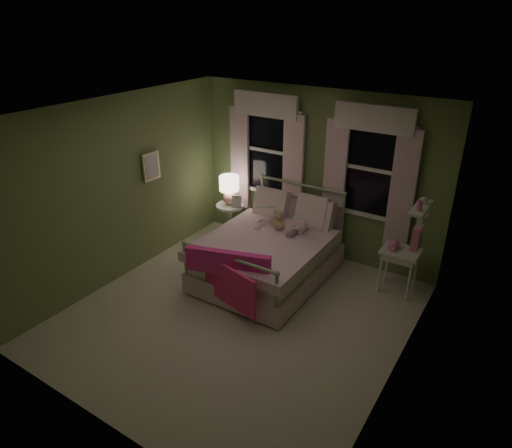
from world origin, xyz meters
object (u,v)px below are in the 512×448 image
Objects in this scene: child_left at (268,205)px; nightstand_right at (400,257)px; teddy_bear at (279,222)px; table_lamp at (229,188)px; nightstand_left at (230,217)px; child_right at (301,216)px; bed at (269,255)px.

child_left is 1.16× the size of nightstand_right.
table_lamp reaches higher than teddy_bear.
child_left reaches higher than nightstand_left.
nightstand_right is (1.97, 0.22, -0.39)m from child_left.
child_right is 0.34m from teddy_bear.
teddy_bear reaches higher than nightstand_left.
nightstand_left is at bearing 90.00° from table_lamp.
child_right is 1.35× the size of table_lamp.
child_left is (-0.29, 0.43, 0.56)m from bed.
table_lamp is (-0.89, 0.24, 0.01)m from child_left.
child_right is at bearing 29.50° from teddy_bear.
child_right is (0.27, 0.43, 0.52)m from bed.
bed is at bearing 66.39° from child_right.
teddy_bear is (0.28, -0.16, -0.15)m from child_left.
table_lamp is at bearing 161.33° from teddy_bear.
table_lamp is at bearing 179.60° from nightstand_right.
bed is 1.35m from nightstand_left.
nightstand_right is at bearing -174.74° from child_left.
child_right is 1.47m from table_lamp.
child_left is at bearing 123.42° from bed.
nightstand_right is (2.86, -0.02, -0.40)m from table_lamp.
nightstand_right is (1.69, 0.65, 0.17)m from bed.
nightstand_right is at bearing 12.46° from teddy_bear.
nightstand_left is at bearing 161.33° from teddy_bear.
nightstand_left is at bearing 150.31° from bed.
nightstand_left is 2.87m from nightstand_right.
child_right reaches higher than bed.
nightstand_left is (-0.89, 0.24, -0.52)m from child_left.
bed is 3.09× the size of child_right.
child_left reaches higher than bed.
child_right reaches higher than teddy_bear.
child_right is at bearing 57.61° from bed.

